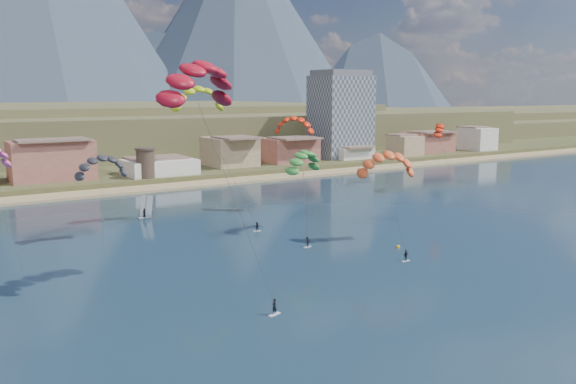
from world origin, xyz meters
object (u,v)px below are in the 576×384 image
Objects in this scene: kitesurfer_red at (197,77)px; kitesurfer_yellow at (198,95)px; apartment_tower at (341,115)px; kitesurfer_green at (303,159)px; windsurfer at (145,211)px; watchtower at (146,163)px; buoy at (398,247)px; kitesurfer_orange at (387,160)px.

kitesurfer_red reaches higher than kitesurfer_yellow.
kitesurfer_green is at bearing -131.25° from apartment_tower.
kitesurfer_yellow is at bearing 65.73° from kitesurfer_red.
kitesurfer_yellow is 6.33× the size of windsurfer.
watchtower is 56.60m from kitesurfer_yellow.
windsurfer is at bearing -149.14° from apartment_tower.
apartment_tower is 112.44m from windsurfer.
kitesurfer_red is 37.70m from kitesurfer_green.
watchtower is at bearing 97.72° from buoy.
kitesurfer_yellow reaches higher than kitesurfer_green.
kitesurfer_orange is at bearing 7.55° from kitesurfer_red.
kitesurfer_orange is 16.04m from kitesurfer_green.
apartment_tower is 82.02m from watchtower.
kitesurfer_orange is 4.16× the size of windsurfer.
buoy is at bearing -0.32° from kitesurfer_red.
watchtower is 0.29× the size of kitesurfer_yellow.
watchtower is at bearing 99.31° from kitesurfer_orange.
kitesurfer_yellow is 43.77× the size of buoy.
watchtower is 71.38m from kitesurfer_green.
watchtower is 95.12m from kitesurfer_red.
apartment_tower reaches higher than kitesurfer_green.
kitesurfer_orange is at bearing -56.36° from kitesurfer_yellow.
kitesurfer_yellow is 24.99m from kitesurfer_green.
kitesurfer_green is (-74.35, -84.77, -4.06)m from apartment_tower.
kitesurfer_yellow is 27.10m from windsurfer.
kitesurfer_green is at bearing -85.43° from watchtower.
kitesurfer_red reaches higher than watchtower.
kitesurfer_yellow is at bearing -142.56° from apartment_tower.
kitesurfer_red is 54.11m from windsurfer.
kitesurfer_orange is (-66.15, -98.54, -3.52)m from apartment_tower.
watchtower is 12.79× the size of buoy.
apartment_tower is at bearing 9.93° from watchtower.
kitesurfer_red is at bearing -104.90° from watchtower.
kitesurfer_orange is (21.11, -31.73, -11.09)m from kitesurfer_yellow.
buoy is (12.17, -89.73, -6.25)m from watchtower.
buoy is (19.43, -36.92, -25.27)m from kitesurfer_yellow.
kitesurfer_green reaches higher than watchtower.
kitesurfer_red is 45.48m from buoy.
kitesurfer_yellow is 48.78m from buoy.
watchtower is (-80.00, -14.00, -11.45)m from apartment_tower.
watchtower is at bearing 94.57° from kitesurfer_green.
apartment_tower reaches higher than windsurfer.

